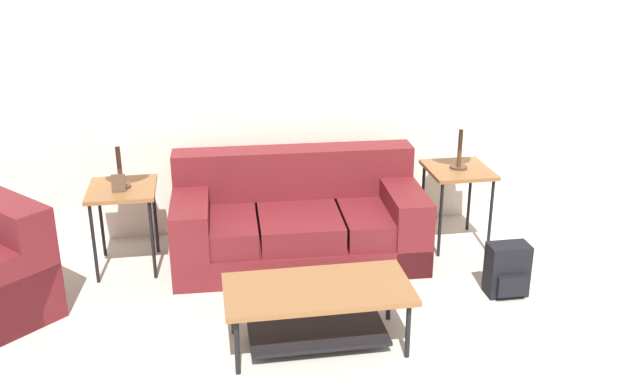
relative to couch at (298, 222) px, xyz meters
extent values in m
cube|color=silver|center=(0.43, 0.64, 1.01)|extent=(9.16, 0.06, 2.60)
cube|color=maroon|center=(0.00, -0.05, -0.18)|extent=(1.96, 0.99, 0.22)
cube|color=maroon|center=(-0.65, -0.05, 0.03)|extent=(0.65, 0.85, 0.20)
cube|color=maroon|center=(0.00, -0.07, 0.03)|extent=(0.65, 0.85, 0.20)
cube|color=maroon|center=(0.64, -0.09, 0.03)|extent=(0.65, 0.85, 0.20)
cube|color=maroon|center=(0.01, 0.28, 0.33)|extent=(1.94, 0.33, 0.40)
cube|color=maroon|center=(-0.83, -0.02, 0.00)|extent=(0.31, 0.93, 0.58)
cube|color=maroon|center=(0.82, -0.08, 0.00)|extent=(0.31, 0.93, 0.58)
cube|color=maroon|center=(-2.09, -0.39, 0.31)|extent=(0.83, 0.88, 0.40)
cube|color=brown|center=(-0.06, -1.29, 0.10)|extent=(1.16, 0.57, 0.04)
cylinder|color=black|center=(-0.58, -1.52, -0.10)|extent=(0.03, 0.03, 0.38)
cylinder|color=black|center=(0.46, -1.52, -0.10)|extent=(0.03, 0.03, 0.38)
cylinder|color=black|center=(-0.58, -1.06, -0.10)|extent=(0.03, 0.03, 0.38)
cylinder|color=black|center=(0.46, -1.06, -0.10)|extent=(0.03, 0.03, 0.38)
cube|color=black|center=(-0.06, -1.29, -0.21)|extent=(0.87, 0.40, 0.02)
cube|color=brown|center=(-1.32, 0.04, 0.35)|extent=(0.50, 0.54, 0.03)
cylinder|color=black|center=(-1.53, -0.19, 0.02)|extent=(0.03, 0.03, 0.63)
cylinder|color=black|center=(-1.12, -0.19, 0.02)|extent=(0.03, 0.03, 0.63)
cylinder|color=black|center=(-1.53, 0.28, 0.02)|extent=(0.03, 0.03, 0.63)
cylinder|color=black|center=(-1.12, 0.28, 0.02)|extent=(0.03, 0.03, 0.63)
cube|color=brown|center=(1.32, 0.04, 0.35)|extent=(0.50, 0.54, 0.03)
cylinder|color=black|center=(1.11, -0.19, 0.02)|extent=(0.03, 0.03, 0.63)
cylinder|color=black|center=(1.53, -0.19, 0.02)|extent=(0.03, 0.03, 0.63)
cylinder|color=black|center=(1.11, 0.28, 0.02)|extent=(0.03, 0.03, 0.63)
cylinder|color=black|center=(1.53, 0.28, 0.02)|extent=(0.03, 0.03, 0.63)
cylinder|color=#472D1E|center=(-1.32, 0.04, 0.37)|extent=(0.14, 0.14, 0.02)
cylinder|color=#472D1E|center=(-1.32, 0.04, 0.56)|extent=(0.04, 0.04, 0.35)
cone|color=beige|center=(-1.32, 0.04, 0.85)|extent=(0.34, 0.34, 0.22)
cylinder|color=#472D1E|center=(1.32, 0.04, 0.37)|extent=(0.14, 0.14, 0.02)
cylinder|color=#472D1E|center=(1.32, 0.04, 0.56)|extent=(0.04, 0.04, 0.35)
cone|color=beige|center=(1.32, 0.04, 0.85)|extent=(0.34, 0.34, 0.22)
cube|color=black|center=(1.39, -0.86, -0.10)|extent=(0.29, 0.17, 0.39)
cube|color=black|center=(1.39, -0.97, -0.18)|extent=(0.22, 0.05, 0.15)
cylinder|color=black|center=(1.31, -0.75, -0.08)|extent=(0.02, 0.02, 0.29)
cylinder|color=black|center=(1.47, -0.75, -0.08)|extent=(0.02, 0.02, 0.29)
cube|color=#4C3828|center=(-1.33, -0.04, 0.43)|extent=(0.10, 0.04, 0.13)
camera|label=1|loc=(-0.70, -5.13, 2.23)|focal=40.00mm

